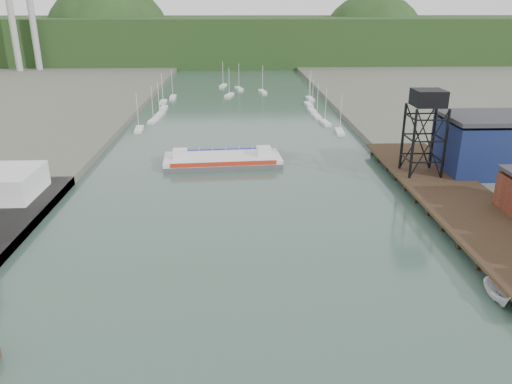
{
  "coord_description": "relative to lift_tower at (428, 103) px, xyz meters",
  "views": [
    {
      "loc": [
        -0.28,
        -32.68,
        32.54
      ],
      "look_at": [
        2.64,
        43.56,
        4.0
      ],
      "focal_mm": 35.0,
      "sensor_mm": 36.0,
      "label": 1
    }
  ],
  "objects": [
    {
      "name": "east_pier",
      "position": [
        2.0,
        -13.0,
        -13.75
      ],
      "size": [
        14.0,
        70.0,
        2.45
      ],
      "color": "black",
      "rests_on": "ground"
    },
    {
      "name": "lift_tower",
      "position": [
        0.0,
        0.0,
        0.0
      ],
      "size": [
        6.5,
        6.5,
        16.0
      ],
      "color": "black",
      "rests_on": "east_pier"
    },
    {
      "name": "blue_shed",
      "position": [
        15.0,
        2.0,
        -8.59
      ],
      "size": [
        20.5,
        14.5,
        11.3
      ],
      "color": "#0D1C3A",
      "rests_on": "east_land"
    },
    {
      "name": "marina_sailboats",
      "position": [
        -34.92,
        80.46,
        -15.3
      ],
      "size": [
        57.71,
        92.65,
        0.9
      ],
      "color": "silver",
      "rests_on": "ground"
    },
    {
      "name": "smokestacks",
      "position": [
        -141.0,
        174.5,
        14.35
      ],
      "size": [
        11.2,
        8.2,
        60.0
      ],
      "color": "#9B9B96",
      "rests_on": "ground"
    },
    {
      "name": "distant_hills",
      "position": [
        -38.98,
        243.35,
        -5.27
      ],
      "size": [
        500.0,
        120.0,
        80.0
      ],
      "color": "#1F3115",
      "rests_on": "ground"
    },
    {
      "name": "chain_ferry",
      "position": [
        -38.57,
        13.91,
        -14.61
      ],
      "size": [
        25.93,
        12.04,
        3.63
      ],
      "rotation": [
        0.0,
        0.0,
        0.08
      ],
      "color": "#48484B",
      "rests_on": "ground"
    },
    {
      "name": "motorboat",
      "position": [
        -5.16,
        -41.38,
        -14.61
      ],
      "size": [
        2.23,
        5.44,
        2.07
      ],
      "primitive_type": "imported",
      "rotation": [
        0.0,
        0.0,
        -0.04
      ],
      "color": "silver",
      "rests_on": "ground"
    }
  ]
}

